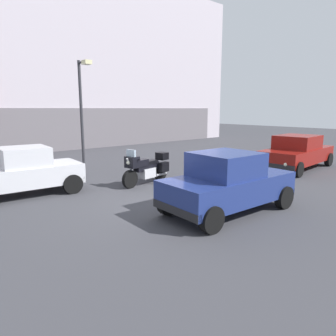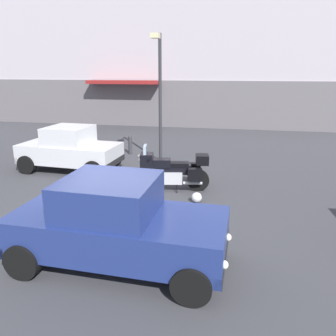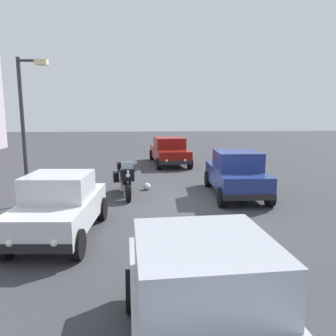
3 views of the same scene
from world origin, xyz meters
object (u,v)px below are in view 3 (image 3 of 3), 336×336
helmet (147,186)px  streetlamp_curbside (27,117)px  car_wagon_end (236,174)px  motorcycle (125,179)px  car_sedan_far (169,151)px  car_compact_side (60,206)px  car_hatchback_near (206,314)px

helmet → streetlamp_curbside: streetlamp_curbside is taller
helmet → car_wagon_end: 3.46m
helmet → car_wagon_end: bearing=-108.5°
motorcycle → car_sedan_far: 7.40m
motorcycle → streetlamp_curbside: streetlamp_curbside is taller
car_compact_side → car_hatchback_near: bearing=35.1°
car_wagon_end → motorcycle: bearing=88.4°
car_compact_side → helmet: bearing=159.7°
car_hatchback_near → car_sedan_far: 15.48m
motorcycle → helmet: 1.23m
motorcycle → streetlamp_curbside: bearing=-80.5°
helmet → car_hatchback_near: 9.24m
car_sedan_far → car_compact_side: 11.49m
car_compact_side → car_wagon_end: bearing=128.0°
car_hatchback_near → car_compact_side: size_ratio=1.11×
car_wagon_end → streetlamp_curbside: 7.29m
motorcycle → car_wagon_end: bearing=76.6°
car_sedan_far → car_wagon_end: 7.60m
motorcycle → streetlamp_curbside: (-1.03, 2.95, 2.23)m
car_wagon_end → streetlamp_curbside: size_ratio=0.84×
car_sedan_far → car_compact_side: bearing=-22.3°
helmet → streetlamp_curbside: 4.97m
car_hatchback_near → car_sedan_far: (15.47, -0.70, -0.03)m
motorcycle → helmet: bearing=126.5°
car_sedan_far → car_compact_side: size_ratio=1.32×
motorcycle → helmet: (0.82, -0.78, -0.48)m
car_hatchback_near → streetlamp_curbside: 8.78m
car_hatchback_near → car_compact_side: car_hatchback_near is taller
helmet → car_sedan_far: bearing=-11.9°
motorcycle → car_hatchback_near: bearing=-0.1°
car_hatchback_near → car_wagon_end: same height
car_wagon_end → streetlamp_curbside: bearing=98.4°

